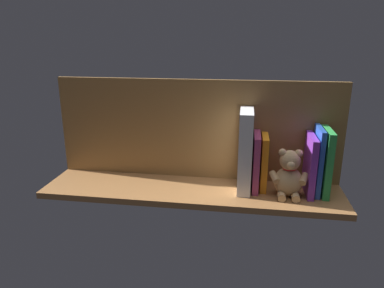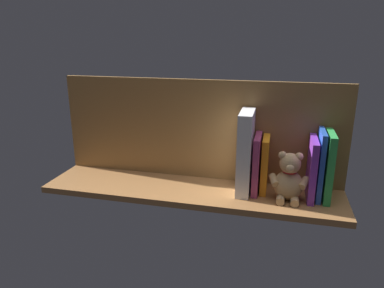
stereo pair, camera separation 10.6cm
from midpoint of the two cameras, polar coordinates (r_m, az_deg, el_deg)
name	(u,v)px [view 1 (the left image)]	position (r cm, az deg, el deg)	size (l,w,h in cm)	color
ground_plane	(192,190)	(129.41, -2.37, -7.43)	(106.06, 25.95, 2.20)	#9E6B3D
shelf_back_panel	(196,130)	(132.66, -1.60, 2.29)	(106.06, 1.50, 37.39)	olive
book_0	(325,162)	(127.00, 18.38, -2.76)	(2.27, 14.03, 22.68)	green
book_1	(317,161)	(126.81, 17.24, -2.59)	(1.61, 13.39, 23.09)	blue
book_2	(310,165)	(126.11, 16.13, -3.24)	(2.11, 15.06, 20.44)	purple
teddy_bear	(289,176)	(122.80, 12.90, -5.01)	(13.43, 10.51, 16.54)	tan
book_3	(264,162)	(126.74, 9.12, -2.93)	(2.18, 11.60, 19.28)	orange
book_4	(256,162)	(125.65, 7.87, -2.87)	(2.12, 13.61, 20.05)	#B23F72
dictionary_thick_white	(245,151)	(123.47, 6.11, -1.11)	(4.53, 15.33, 28.41)	white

